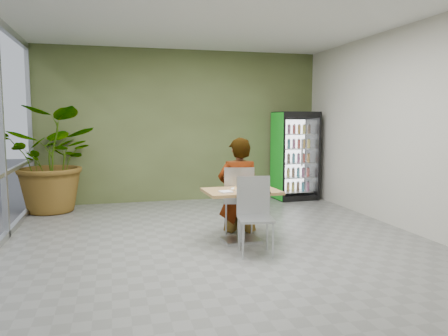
% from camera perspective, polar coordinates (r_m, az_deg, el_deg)
% --- Properties ---
extents(ground, '(7.00, 7.00, 0.00)m').
position_cam_1_polar(ground, '(6.19, -0.22, -10.02)').
color(ground, slate).
rests_on(ground, ground).
extents(room_envelope, '(6.00, 7.00, 3.20)m').
position_cam_1_polar(room_envelope, '(5.93, -0.22, 4.96)').
color(room_envelope, beige).
rests_on(room_envelope, ground).
extents(dining_table, '(1.06, 0.76, 0.75)m').
position_cam_1_polar(dining_table, '(6.24, 2.27, -4.81)').
color(dining_table, '#A88248').
rests_on(dining_table, ground).
extents(chair_far, '(0.54, 0.54, 1.03)m').
position_cam_1_polar(chair_far, '(6.70, 1.91, -3.46)').
color(chair_far, '#A5A8A9').
rests_on(chair_far, ground).
extents(chair_near, '(0.51, 0.51, 1.00)m').
position_cam_1_polar(chair_near, '(5.73, 4.00, -5.32)').
color(chair_near, '#A5A8A9').
rests_on(chair_near, ground).
extents(seated_woman, '(0.72, 0.54, 1.77)m').
position_cam_1_polar(seated_woman, '(6.76, 1.95, -3.50)').
color(seated_woman, black).
rests_on(seated_woman, ground).
extents(pizza_plate, '(0.31, 0.24, 0.03)m').
position_cam_1_polar(pizza_plate, '(6.25, 1.98, -2.65)').
color(pizza_plate, white).
rests_on(pizza_plate, dining_table).
extents(soda_cup, '(0.10, 0.10, 0.17)m').
position_cam_1_polar(soda_cup, '(6.29, 3.56, -1.98)').
color(soda_cup, white).
rests_on(soda_cup, dining_table).
extents(napkin_stack, '(0.19, 0.19, 0.02)m').
position_cam_1_polar(napkin_stack, '(5.98, 0.25, -3.12)').
color(napkin_stack, white).
rests_on(napkin_stack, dining_table).
extents(cafeteria_tray, '(0.52, 0.44, 0.03)m').
position_cam_1_polar(cafeteria_tray, '(6.03, 3.91, -3.02)').
color(cafeteria_tray, black).
rests_on(cafeteria_tray, dining_table).
extents(beverage_fridge, '(0.90, 0.70, 1.91)m').
position_cam_1_polar(beverage_fridge, '(9.64, 9.27, 1.60)').
color(beverage_fridge, black).
rests_on(beverage_fridge, ground).
extents(potted_plant, '(2.21, 2.06, 1.99)m').
position_cam_1_polar(potted_plant, '(8.79, -21.29, 1.04)').
color(potted_plant, '#306D2B').
rests_on(potted_plant, ground).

